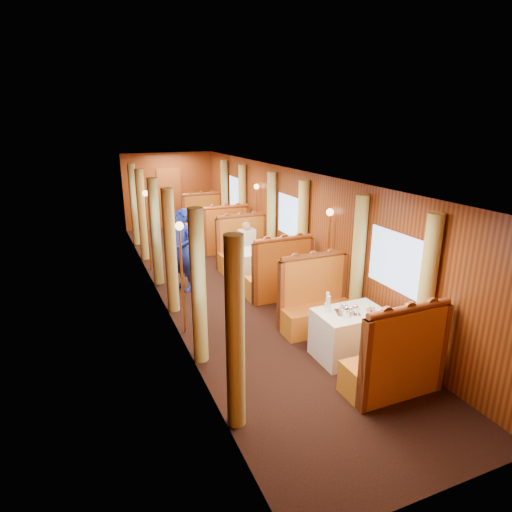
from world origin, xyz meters
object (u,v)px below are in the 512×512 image
teapot_left (346,313)px  rose_vase_far (213,212)px  banquette_mid_fwd (279,278)px  banquette_mid_aft (244,252)px  banquette_near_fwd (395,365)px  banquette_near_aft (316,306)px  banquette_far_aft (204,222)px  passenger (247,241)px  rose_vase_mid (260,242)px  teapot_right (355,310)px  table_mid (260,266)px  teapot_back (344,309)px  table_near (350,334)px  fruit_plate (371,310)px  tea_tray (347,313)px  banquette_far_fwd (225,237)px  table_far (214,231)px

teapot_left → rose_vase_far: size_ratio=0.48×
banquette_mid_fwd → banquette_mid_aft: 2.03m
banquette_near_fwd → banquette_mid_aft: (0.00, 5.53, 0.00)m
banquette_near_aft → banquette_far_aft: 7.00m
banquette_near_fwd → passenger: (-0.00, 5.30, 0.32)m
rose_vase_mid → teapot_right: bearing=-90.2°
rose_vase_mid → rose_vase_far: (-0.01, 3.49, 0.00)m
banquette_near_fwd → banquette_mid_aft: same height
banquette_near_aft → table_mid: size_ratio=1.28×
banquette_mid_fwd → teapot_back: (-0.12, -2.46, 0.38)m
banquette_near_fwd → teapot_back: 1.12m
banquette_mid_fwd → banquette_far_aft: bearing=90.0°
passenger → banquette_mid_aft: bearing=90.0°
passenger → table_near: bearing=-90.0°
banquette_mid_fwd → rose_vase_far: size_ratio=3.72×
banquette_mid_aft → fruit_plate: banquette_mid_aft is taller
banquette_mid_fwd → fruit_plate: 2.63m
banquette_near_fwd → banquette_near_aft: 2.03m
banquette_mid_aft → passenger: 0.39m
banquette_near_fwd → teapot_right: banquette_near_fwd is taller
teapot_back → rose_vase_far: (0.11, 6.98, 0.12)m
banquette_near_aft → tea_tray: 1.09m
banquette_mid_aft → table_mid: bearing=-90.0°
table_near → banquette_mid_aft: 4.51m
rose_vase_far → banquette_far_fwd: bearing=-89.6°
fruit_plate → teapot_right: bearing=177.9°
banquette_mid_fwd → tea_tray: 2.53m
fruit_plate → passenger: size_ratio=0.29×
table_near → teapot_right: (-0.00, -0.09, 0.44)m
table_mid → banquette_mid_aft: bearing=90.0°
fruit_plate → rose_vase_far: (-0.28, 7.11, 0.16)m
table_far → banquette_far_aft: 1.02m
banquette_near_fwd → banquette_mid_fwd: same height
banquette_mid_aft → rose_vase_far: banquette_mid_aft is taller
table_far → fruit_plate: bearing=-87.8°
table_mid → banquette_mid_aft: (0.00, 1.01, 0.05)m
table_far → teapot_right: teapot_right is taller
banquette_near_aft → rose_vase_mid: 2.55m
teapot_left → table_near: bearing=56.3°
banquette_mid_aft → rose_vase_mid: banquette_mid_aft is taller
banquette_far_fwd → teapot_left: (-0.19, -6.12, 0.40)m
banquette_far_aft → fruit_plate: 8.13m
banquette_far_aft → teapot_back: (-0.12, -7.98, 0.38)m
table_near → teapot_right: bearing=-92.4°
banquette_near_fwd → rose_vase_mid: 4.56m
banquette_near_fwd → rose_vase_far: size_ratio=3.72×
table_near → teapot_back: teapot_back is taller
table_mid → rose_vase_far: (-0.01, 3.51, 0.55)m
teapot_right → fruit_plate: (0.27, -0.01, -0.04)m
passenger → fruit_plate: bearing=-86.5°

